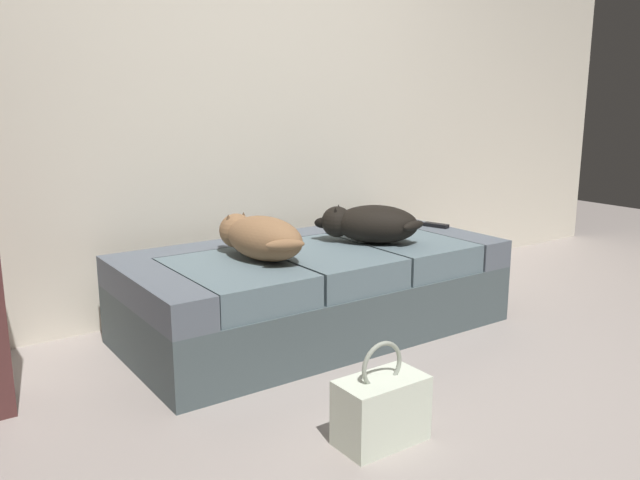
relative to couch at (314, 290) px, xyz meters
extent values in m
plane|color=#A0948E|center=(0.00, -1.11, -0.22)|extent=(10.00, 10.00, 0.00)
cube|color=beige|center=(0.00, 0.68, 1.18)|extent=(6.40, 0.10, 2.80)
cube|color=#465355|center=(0.00, 0.00, -0.07)|extent=(1.93, 0.93, 0.30)
cube|color=#565E69|center=(-0.87, 0.00, 0.15)|extent=(0.20, 0.93, 0.15)
cube|color=#565E69|center=(0.87, 0.00, 0.15)|extent=(0.20, 0.93, 0.15)
cube|color=#565E69|center=(0.00, 0.36, 0.15)|extent=(1.53, 0.20, 0.15)
cube|color=slate|center=(-0.51, -0.10, 0.15)|extent=(0.49, 0.72, 0.15)
cube|color=slate|center=(0.00, -0.10, 0.15)|extent=(0.49, 0.72, 0.15)
cube|color=slate|center=(0.51, -0.10, 0.15)|extent=(0.49, 0.72, 0.15)
ellipsoid|color=#896241|center=(-0.33, -0.07, 0.33)|extent=(0.33, 0.49, 0.21)
sphere|color=#896241|center=(-0.37, 0.14, 0.33)|extent=(0.17, 0.17, 0.17)
ellipsoid|color=brown|center=(-0.38, 0.22, 0.32)|extent=(0.08, 0.11, 0.06)
cone|color=brown|center=(-0.41, 0.14, 0.40)|extent=(0.04, 0.04, 0.05)
cone|color=brown|center=(-0.32, 0.15, 0.40)|extent=(0.04, 0.04, 0.05)
ellipsoid|color=#896241|center=(-0.35, -0.28, 0.34)|extent=(0.18, 0.11, 0.05)
ellipsoid|color=black|center=(0.33, -0.09, 0.32)|extent=(0.48, 0.49, 0.20)
sphere|color=black|center=(0.19, 0.06, 0.33)|extent=(0.16, 0.16, 0.16)
ellipsoid|color=black|center=(0.14, 0.11, 0.32)|extent=(0.11, 0.11, 0.06)
cone|color=black|center=(0.15, 0.03, 0.39)|extent=(0.04, 0.04, 0.05)
cone|color=black|center=(0.22, 0.09, 0.39)|extent=(0.04, 0.04, 0.05)
ellipsoid|color=black|center=(0.43, -0.27, 0.33)|extent=(0.18, 0.09, 0.05)
cube|color=black|center=(0.89, 0.03, 0.24)|extent=(0.09, 0.16, 0.02)
cube|color=silver|center=(-0.44, -1.06, -0.10)|extent=(0.32, 0.18, 0.24)
torus|color=#9AA192|center=(-0.44, -1.06, 0.07)|extent=(0.18, 0.02, 0.18)
camera|label=1|loc=(-1.83, -2.67, 0.99)|focal=36.57mm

